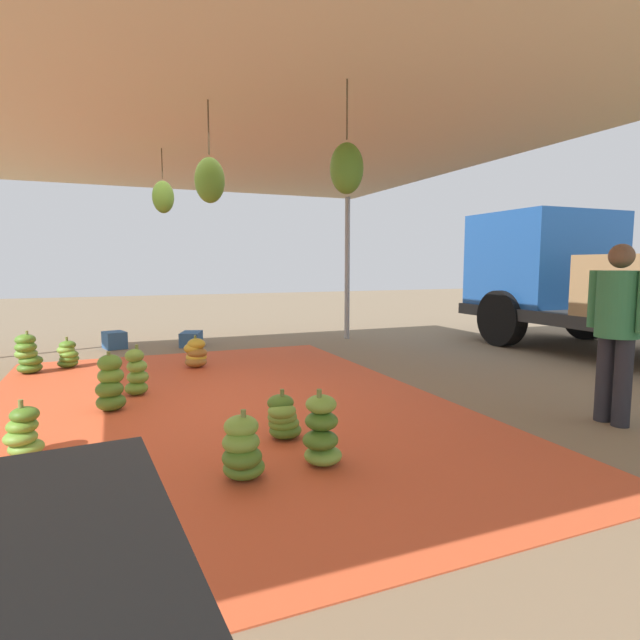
{
  "coord_description": "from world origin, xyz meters",
  "views": [
    {
      "loc": [
        5.11,
        -0.98,
        1.45
      ],
      "look_at": [
        0.29,
        1.03,
        0.88
      ],
      "focal_mm": 28.23,
      "sensor_mm": 36.0,
      "label": 1
    }
  ],
  "objects_px": {
    "banana_bunch_5": "(137,373)",
    "crate_1": "(115,340)",
    "banana_bunch_0": "(68,355)",
    "banana_bunch_6": "(110,384)",
    "banana_bunch_4": "(23,433)",
    "banana_bunch_8": "(322,433)",
    "banana_bunch_2": "(196,354)",
    "crate_0": "(191,339)",
    "banana_bunch_3": "(283,418)",
    "banana_bunch_7": "(242,450)",
    "worker_2": "(617,320)",
    "banana_bunch_1": "(28,355)"
  },
  "relations": [
    {
      "from": "banana_bunch_0",
      "to": "banana_bunch_6",
      "type": "xyz_separation_m",
      "value": [
        2.48,
        0.56,
        0.08
      ]
    },
    {
      "from": "banana_bunch_5",
      "to": "crate_1",
      "type": "height_order",
      "value": "banana_bunch_5"
    },
    {
      "from": "banana_bunch_3",
      "to": "banana_bunch_7",
      "type": "bearing_deg",
      "value": -37.12
    },
    {
      "from": "banana_bunch_3",
      "to": "worker_2",
      "type": "distance_m",
      "value": 3.12
    },
    {
      "from": "banana_bunch_3",
      "to": "banana_bunch_2",
      "type": "bearing_deg",
      "value": -176.32
    },
    {
      "from": "banana_bunch_4",
      "to": "worker_2",
      "type": "height_order",
      "value": "worker_2"
    },
    {
      "from": "banana_bunch_0",
      "to": "banana_bunch_8",
      "type": "relative_size",
      "value": 0.78
    },
    {
      "from": "banana_bunch_5",
      "to": "banana_bunch_6",
      "type": "bearing_deg",
      "value": -26.93
    },
    {
      "from": "worker_2",
      "to": "crate_1",
      "type": "relative_size",
      "value": 4.01
    },
    {
      "from": "banana_bunch_4",
      "to": "banana_bunch_7",
      "type": "distance_m",
      "value": 1.79
    },
    {
      "from": "banana_bunch_8",
      "to": "crate_1",
      "type": "height_order",
      "value": "banana_bunch_8"
    },
    {
      "from": "crate_1",
      "to": "banana_bunch_0",
      "type": "bearing_deg",
      "value": -21.48
    },
    {
      "from": "banana_bunch_0",
      "to": "banana_bunch_5",
      "type": "height_order",
      "value": "banana_bunch_5"
    },
    {
      "from": "banana_bunch_2",
      "to": "banana_bunch_7",
      "type": "relative_size",
      "value": 0.92
    },
    {
      "from": "worker_2",
      "to": "banana_bunch_2",
      "type": "bearing_deg",
      "value": -142.06
    },
    {
      "from": "banana_bunch_4",
      "to": "banana_bunch_0",
      "type": "bearing_deg",
      "value": 179.07
    },
    {
      "from": "banana_bunch_3",
      "to": "banana_bunch_5",
      "type": "height_order",
      "value": "banana_bunch_5"
    },
    {
      "from": "worker_2",
      "to": "crate_0",
      "type": "relative_size",
      "value": 3.15
    },
    {
      "from": "banana_bunch_1",
      "to": "crate_0",
      "type": "height_order",
      "value": "banana_bunch_1"
    },
    {
      "from": "banana_bunch_2",
      "to": "banana_bunch_8",
      "type": "bearing_deg",
      "value": 4.33
    },
    {
      "from": "banana_bunch_3",
      "to": "crate_1",
      "type": "height_order",
      "value": "banana_bunch_3"
    },
    {
      "from": "banana_bunch_3",
      "to": "crate_1",
      "type": "distance_m",
      "value": 5.64
    },
    {
      "from": "banana_bunch_2",
      "to": "banana_bunch_7",
      "type": "height_order",
      "value": "banana_bunch_7"
    },
    {
      "from": "banana_bunch_2",
      "to": "banana_bunch_7",
      "type": "distance_m",
      "value": 3.97
    },
    {
      "from": "banana_bunch_4",
      "to": "crate_1",
      "type": "distance_m",
      "value": 5.15
    },
    {
      "from": "banana_bunch_1",
      "to": "banana_bunch_8",
      "type": "distance_m",
      "value": 4.97
    },
    {
      "from": "banana_bunch_0",
      "to": "banana_bunch_2",
      "type": "relative_size",
      "value": 0.98
    },
    {
      "from": "banana_bunch_7",
      "to": "worker_2",
      "type": "distance_m",
      "value": 3.52
    },
    {
      "from": "banana_bunch_6",
      "to": "crate_1",
      "type": "height_order",
      "value": "banana_bunch_6"
    },
    {
      "from": "banana_bunch_1",
      "to": "banana_bunch_8",
      "type": "relative_size",
      "value": 1.03
    },
    {
      "from": "worker_2",
      "to": "crate_1",
      "type": "height_order",
      "value": "worker_2"
    },
    {
      "from": "banana_bunch_2",
      "to": "banana_bunch_4",
      "type": "height_order",
      "value": "banana_bunch_2"
    },
    {
      "from": "crate_0",
      "to": "banana_bunch_6",
      "type": "bearing_deg",
      "value": -19.3
    },
    {
      "from": "banana_bunch_0",
      "to": "banana_bunch_6",
      "type": "relative_size",
      "value": 0.75
    },
    {
      "from": "banana_bunch_7",
      "to": "crate_1",
      "type": "height_order",
      "value": "banana_bunch_7"
    },
    {
      "from": "banana_bunch_5",
      "to": "banana_bunch_7",
      "type": "distance_m",
      "value": 2.71
    },
    {
      "from": "banana_bunch_1",
      "to": "worker_2",
      "type": "xyz_separation_m",
      "value": [
        4.46,
        5.27,
        0.7
      ]
    },
    {
      "from": "banana_bunch_1",
      "to": "worker_2",
      "type": "relative_size",
      "value": 0.35
    },
    {
      "from": "banana_bunch_8",
      "to": "crate_1",
      "type": "distance_m",
      "value": 6.28
    },
    {
      "from": "banana_bunch_7",
      "to": "crate_1",
      "type": "bearing_deg",
      "value": -173.04
    },
    {
      "from": "banana_bunch_8",
      "to": "worker_2",
      "type": "xyz_separation_m",
      "value": [
        0.12,
        2.84,
        0.71
      ]
    },
    {
      "from": "crate_1",
      "to": "banana_bunch_5",
      "type": "bearing_deg",
      "value": 3.36
    },
    {
      "from": "banana_bunch_7",
      "to": "banana_bunch_1",
      "type": "bearing_deg",
      "value": -157.32
    },
    {
      "from": "banana_bunch_3",
      "to": "banana_bunch_5",
      "type": "relative_size",
      "value": 0.75
    },
    {
      "from": "banana_bunch_5",
      "to": "banana_bunch_4",
      "type": "bearing_deg",
      "value": -29.12
    },
    {
      "from": "banana_bunch_0",
      "to": "banana_bunch_4",
      "type": "height_order",
      "value": "banana_bunch_0"
    },
    {
      "from": "banana_bunch_3",
      "to": "crate_1",
      "type": "relative_size",
      "value": 1.03
    },
    {
      "from": "banana_bunch_2",
      "to": "banana_bunch_5",
      "type": "bearing_deg",
      "value": -33.13
    },
    {
      "from": "banana_bunch_1",
      "to": "crate_1",
      "type": "xyz_separation_m",
      "value": [
        -1.79,
        1.08,
        -0.11
      ]
    },
    {
      "from": "banana_bunch_2",
      "to": "crate_1",
      "type": "xyz_separation_m",
      "value": [
        -2.22,
        -1.05,
        -0.06
      ]
    }
  ]
}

